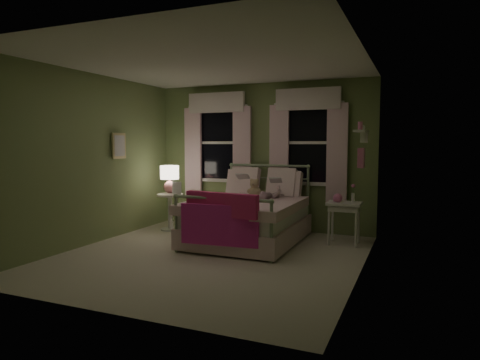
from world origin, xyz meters
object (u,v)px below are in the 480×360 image
at_px(bed, 249,217).
at_px(nightstand_left, 170,207).
at_px(child_left, 242,180).
at_px(teddy_bear, 255,190).
at_px(table_lamp, 170,177).
at_px(child_right, 274,179).
at_px(nightstand_right, 344,209).

distance_m(bed, nightstand_left, 1.63).
xyz_separation_m(child_left, teddy_bear, (0.28, -0.16, -0.13)).
relative_size(bed, nightstand_left, 3.13).
height_order(bed, teddy_bear, bed).
xyz_separation_m(bed, table_lamp, (-1.61, 0.28, 0.57)).
distance_m(child_right, nightstand_right, 1.21).
xyz_separation_m(child_left, nightstand_right, (1.69, -0.04, -0.37)).
height_order(teddy_bear, nightstand_right, teddy_bear).
bearing_deg(nightstand_right, teddy_bear, -175.07).
relative_size(child_left, teddy_bear, 2.16).
relative_size(nightstand_left, nightstand_right, 1.02).
bearing_deg(child_right, teddy_bear, 44.17).
relative_size(child_right, teddy_bear, 2.43).
distance_m(child_left, teddy_bear, 0.35).
xyz_separation_m(bed, nightstand_left, (-1.61, 0.28, 0.03)).
relative_size(table_lamp, nightstand_right, 0.76).
relative_size(nightstand_left, table_lamp, 1.33).
bearing_deg(bed, child_left, 123.60).
relative_size(bed, table_lamp, 4.17).
height_order(nightstand_left, table_lamp, table_lamp).
height_order(bed, nightstand_right, bed).
relative_size(child_right, table_lamp, 1.62).
xyz_separation_m(nightstand_left, table_lamp, (0.00, 0.00, 0.54)).
relative_size(bed, child_right, 2.57).
distance_m(teddy_bear, nightstand_left, 1.65).
xyz_separation_m(child_left, child_right, (0.56, 0.00, 0.04)).
relative_size(teddy_bear, table_lamp, 0.67).
bearing_deg(nightstand_left, child_right, 4.28).
distance_m(bed, nightstand_right, 1.47).
relative_size(child_left, table_lamp, 1.44).
bearing_deg(teddy_bear, bed, -90.00).
height_order(teddy_bear, nightstand_left, teddy_bear).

